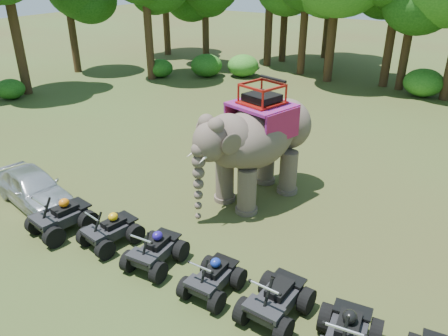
{
  "coord_description": "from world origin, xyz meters",
  "views": [
    {
      "loc": [
        6.35,
        -8.77,
        7.57
      ],
      "look_at": [
        0.0,
        1.2,
        1.9
      ],
      "focal_mm": 35.0,
      "sensor_mm": 36.0,
      "label": 1
    }
  ],
  "objects_px": {
    "elephant": "(258,142)",
    "atv_1": "(110,226)",
    "atv_2": "(155,246)",
    "atv_0": "(61,213)",
    "parked_car": "(33,187)",
    "atv_4": "(276,294)",
    "atv_5": "(347,332)",
    "atv_3": "(213,273)"
  },
  "relations": [
    {
      "from": "elephant",
      "to": "atv_1",
      "type": "relative_size",
      "value": 3.03
    },
    {
      "from": "elephant",
      "to": "atv_2",
      "type": "relative_size",
      "value": 3.01
    },
    {
      "from": "elephant",
      "to": "atv_0",
      "type": "height_order",
      "value": "elephant"
    },
    {
      "from": "atv_0",
      "to": "atv_2",
      "type": "xyz_separation_m",
      "value": [
        3.47,
        0.28,
        -0.06
      ]
    },
    {
      "from": "parked_car",
      "to": "atv_0",
      "type": "distance_m",
      "value": 2.29
    },
    {
      "from": "atv_1",
      "to": "elephant",
      "type": "bearing_deg",
      "value": 74.97
    },
    {
      "from": "atv_1",
      "to": "atv_4",
      "type": "height_order",
      "value": "atv_4"
    },
    {
      "from": "atv_0",
      "to": "atv_4",
      "type": "height_order",
      "value": "atv_0"
    },
    {
      "from": "parked_car",
      "to": "atv_4",
      "type": "height_order",
      "value": "atv_4"
    },
    {
      "from": "parked_car",
      "to": "atv_1",
      "type": "height_order",
      "value": "parked_car"
    },
    {
      "from": "parked_car",
      "to": "atv_4",
      "type": "distance_m",
      "value": 9.29
    },
    {
      "from": "parked_car",
      "to": "atv_5",
      "type": "bearing_deg",
      "value": -81.43
    },
    {
      "from": "elephant",
      "to": "atv_0",
      "type": "xyz_separation_m",
      "value": [
        -3.93,
        -5.15,
        -1.39
      ]
    },
    {
      "from": "elephant",
      "to": "atv_5",
      "type": "height_order",
      "value": "elephant"
    },
    {
      "from": "parked_car",
      "to": "atv_5",
      "type": "height_order",
      "value": "atv_5"
    },
    {
      "from": "parked_car",
      "to": "atv_1",
      "type": "xyz_separation_m",
      "value": [
        3.92,
        -0.29,
        -0.02
      ]
    },
    {
      "from": "elephant",
      "to": "atv_3",
      "type": "height_order",
      "value": "elephant"
    },
    {
      "from": "parked_car",
      "to": "atv_2",
      "type": "xyz_separation_m",
      "value": [
        5.67,
        -0.35,
        -0.02
      ]
    },
    {
      "from": "parked_car",
      "to": "atv_2",
      "type": "relative_size",
      "value": 2.24
    },
    {
      "from": "atv_5",
      "to": "atv_0",
      "type": "bearing_deg",
      "value": 173.12
    },
    {
      "from": "atv_5",
      "to": "atv_1",
      "type": "bearing_deg",
      "value": 170.47
    },
    {
      "from": "elephant",
      "to": "parked_car",
      "type": "height_order",
      "value": "elephant"
    },
    {
      "from": "atv_2",
      "to": "atv_5",
      "type": "relative_size",
      "value": 0.89
    },
    {
      "from": "elephant",
      "to": "atv_2",
      "type": "xyz_separation_m",
      "value": [
        -0.46,
        -4.88,
        -1.45
      ]
    },
    {
      "from": "parked_car",
      "to": "atv_0",
      "type": "height_order",
      "value": "atv_0"
    },
    {
      "from": "elephant",
      "to": "atv_3",
      "type": "distance_m",
      "value": 5.37
    },
    {
      "from": "atv_1",
      "to": "atv_5",
      "type": "relative_size",
      "value": 0.88
    },
    {
      "from": "atv_4",
      "to": "atv_2",
      "type": "bearing_deg",
      "value": -176.79
    },
    {
      "from": "atv_1",
      "to": "atv_5",
      "type": "xyz_separation_m",
      "value": [
        7.09,
        -0.31,
        0.08
      ]
    },
    {
      "from": "atv_1",
      "to": "atv_3",
      "type": "xyz_separation_m",
      "value": [
        3.67,
        -0.13,
        -0.03
      ]
    },
    {
      "from": "elephant",
      "to": "atv_5",
      "type": "distance_m",
      "value": 7.21
    },
    {
      "from": "atv_0",
      "to": "atv_5",
      "type": "relative_size",
      "value": 0.97
    },
    {
      "from": "atv_5",
      "to": "atv_4",
      "type": "bearing_deg",
      "value": 163.98
    },
    {
      "from": "atv_4",
      "to": "atv_5",
      "type": "bearing_deg",
      "value": -6.13
    },
    {
      "from": "elephant",
      "to": "atv_1",
      "type": "height_order",
      "value": "elephant"
    },
    {
      "from": "atv_5",
      "to": "elephant",
      "type": "bearing_deg",
      "value": 126.51
    },
    {
      "from": "parked_car",
      "to": "atv_0",
      "type": "xyz_separation_m",
      "value": [
        2.2,
        -0.63,
        0.04
      ]
    },
    {
      "from": "parked_car",
      "to": "atv_4",
      "type": "relative_size",
      "value": 2.09
    },
    {
      "from": "atv_0",
      "to": "atv_4",
      "type": "xyz_separation_m",
      "value": [
        7.08,
        0.3,
        -0.01
      ]
    },
    {
      "from": "atv_4",
      "to": "elephant",
      "type": "bearing_deg",
      "value": 125.8
    },
    {
      "from": "atv_3",
      "to": "atv_4",
      "type": "height_order",
      "value": "atv_4"
    },
    {
      "from": "atv_1",
      "to": "atv_4",
      "type": "bearing_deg",
      "value": 9.25
    }
  ]
}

